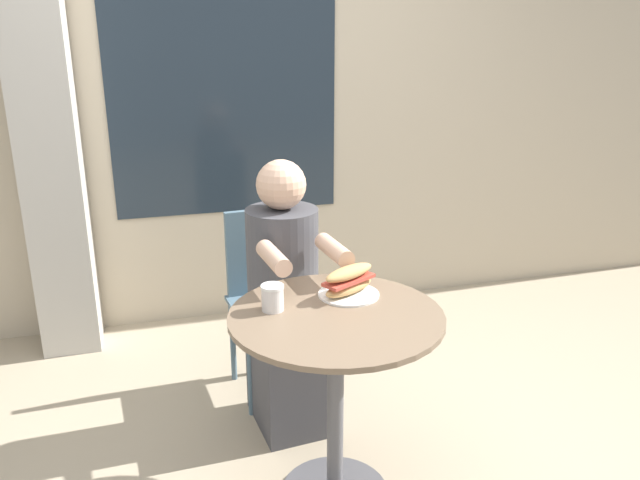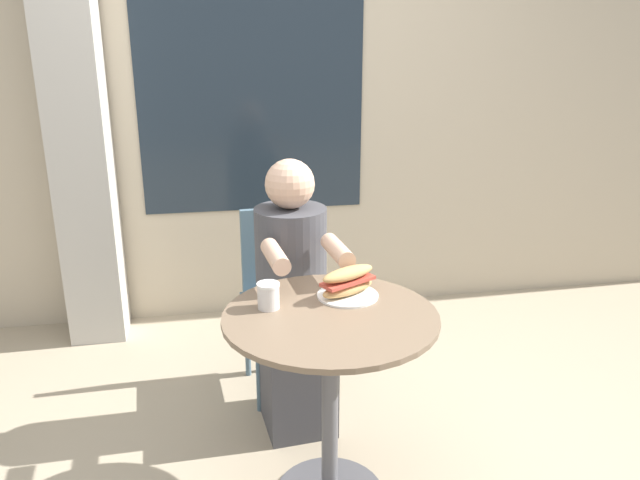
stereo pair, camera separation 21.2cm
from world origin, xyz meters
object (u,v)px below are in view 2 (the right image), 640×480
drink_cup (268,296)px  seated_diner (293,311)px  cafe_table (330,366)px  diner_chair (281,282)px  sandwich_on_plate (348,284)px

drink_cup → seated_diner: bearing=72.1°
cafe_table → diner_chair: diner_chair is taller
seated_diner → sandwich_on_plate: (0.15, -0.40, 0.28)m
diner_chair → sandwich_on_plate: size_ratio=3.74×
sandwich_on_plate → cafe_table: bearing=-123.4°
seated_diner → sandwich_on_plate: bearing=104.5°
sandwich_on_plate → drink_cup: (-0.29, -0.05, -0.00)m
cafe_table → sandwich_on_plate: bearing=56.6°
diner_chair → drink_cup: 0.85m
seated_diner → drink_cup: seated_diner is taller
diner_chair → drink_cup: size_ratio=9.46×
sandwich_on_plate → diner_chair: bearing=101.9°
cafe_table → drink_cup: bearing=156.6°
diner_chair → seated_diner: bearing=86.6°
diner_chair → seated_diner: size_ratio=0.74×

